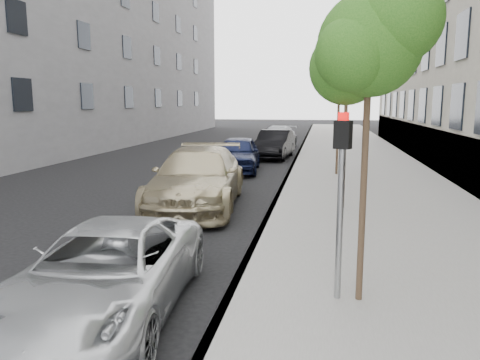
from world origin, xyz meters
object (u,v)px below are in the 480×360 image
(minivan, at_px, (106,272))
(sedan_black, at_px, (275,144))
(sedan_blue, at_px, (238,154))
(signal_pole, at_px, (341,184))
(tree_near, at_px, (372,44))
(suv, at_px, (198,178))
(tree_mid, at_px, (349,59))
(tree_far, at_px, (340,76))
(sedan_rear, at_px, (278,137))

(minivan, distance_m, sedan_black, 20.26)
(minivan, height_order, sedan_blue, sedan_blue)
(signal_pole, xyz_separation_m, minivan, (-3.43, -0.88, -1.29))
(signal_pole, xyz_separation_m, sedan_blue, (-4.12, 13.99, -1.15))
(tree_near, height_order, suv, tree_near)
(tree_mid, bearing_deg, sedan_black, 104.49)
(tree_near, height_order, sedan_black, tree_near)
(tree_near, bearing_deg, tree_mid, 90.00)
(signal_pole, bearing_deg, sedan_black, 120.10)
(sedan_blue, distance_m, sedan_black, 5.51)
(sedan_black, bearing_deg, tree_near, -75.90)
(suv, bearing_deg, minivan, -90.86)
(minivan, height_order, suv, suv)
(tree_far, relative_size, suv, 0.80)
(tree_mid, height_order, signal_pole, tree_mid)
(tree_near, bearing_deg, sedan_blue, 107.76)
(suv, distance_m, sedan_rear, 18.53)
(tree_near, xyz_separation_m, sedan_blue, (-4.48, 13.99, -3.18))
(sedan_black, bearing_deg, minivan, -86.94)
(tree_mid, xyz_separation_m, tree_far, (-0.00, 6.50, -0.13))
(tree_far, distance_m, sedan_blue, 5.71)
(tree_near, height_order, tree_mid, tree_mid)
(tree_near, height_order, signal_pole, tree_near)
(signal_pole, relative_size, suv, 0.47)
(sedan_blue, xyz_separation_m, sedan_rear, (0.80, 11.02, -0.05))
(minivan, relative_size, suv, 0.78)
(tree_far, relative_size, sedan_blue, 1.03)
(sedan_rear, bearing_deg, tree_mid, -73.15)
(tree_near, distance_m, sedan_black, 19.91)
(sedan_black, relative_size, sedan_rear, 0.92)
(tree_near, bearing_deg, tree_far, 90.00)
(sedan_black, distance_m, sedan_rear, 5.64)
(tree_far, height_order, sedan_blue, tree_far)
(sedan_rear, bearing_deg, sedan_black, -80.79)
(signal_pole, height_order, minivan, signal_pole)
(suv, bearing_deg, sedan_blue, 85.57)
(tree_mid, height_order, sedan_blue, tree_mid)
(tree_near, height_order, tree_far, tree_far)
(sedan_blue, bearing_deg, sedan_black, 72.90)
(tree_near, xyz_separation_m, tree_far, (-0.00, 13.00, 0.23))
(tree_near, xyz_separation_m, signal_pole, (-0.36, 0.00, -2.03))
(minivan, distance_m, sedan_rear, 25.88)
(sedan_blue, bearing_deg, minivan, -92.34)
(suv, xyz_separation_m, sedan_rear, (0.68, 18.52, -0.13))
(sedan_black, height_order, sedan_rear, sedan_black)
(tree_mid, relative_size, sedan_rear, 0.97)
(sedan_blue, bearing_deg, sedan_rear, 80.85)
(tree_mid, xyz_separation_m, minivan, (-3.79, -7.38, -3.68))
(tree_mid, xyz_separation_m, signal_pole, (-0.36, -6.50, -2.39))
(tree_far, bearing_deg, signal_pole, -91.57)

